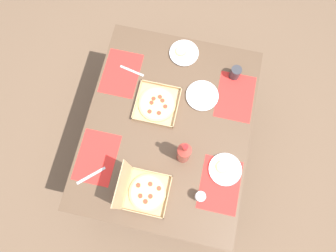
{
  "coord_description": "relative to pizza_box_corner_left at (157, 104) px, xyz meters",
  "views": [
    {
      "loc": [
        -0.55,
        -0.12,
        2.76
      ],
      "look_at": [
        0.0,
        0.0,
        0.75
      ],
      "focal_mm": 31.96,
      "sensor_mm": 36.0,
      "label": 1
    }
  ],
  "objects": [
    {
      "name": "placemat_far_left",
      "position": [
        -0.46,
        0.31,
        -0.01
      ],
      "size": [
        0.36,
        0.26,
        0.0
      ],
      "primitive_type": "cube",
      "color": "red",
      "rests_on": "dining_table"
    },
    {
      "name": "cup_clear_left",
      "position": [
        0.34,
        -0.5,
        0.04
      ],
      "size": [
        0.08,
        0.08,
        0.1
      ],
      "primitive_type": "cylinder",
      "color": "#333338",
      "rests_on": "dining_table"
    },
    {
      "name": "plate_middle",
      "position": [
        0.44,
        -0.1,
        -0.0
      ],
      "size": [
        0.22,
        0.22,
        0.03
      ],
      "color": "white",
      "rests_on": "dining_table"
    },
    {
      "name": "dining_table",
      "position": [
        -0.14,
        -0.11,
        -0.11
      ],
      "size": [
        1.42,
        1.15,
        0.75
      ],
      "color": "#3F3328",
      "rests_on": "ground_plane"
    },
    {
      "name": "ground_plane",
      "position": [
        -0.14,
        -0.11,
        -0.76
      ],
      "size": [
        6.0,
        6.0,
        0.0
      ],
      "primitive_type": "plane",
      "color": "brown"
    },
    {
      "name": "plate_far_left",
      "position": [
        -0.35,
        -0.55,
        -0.0
      ],
      "size": [
        0.22,
        0.22,
        0.03
      ],
      "color": "white",
      "rests_on": "dining_table"
    },
    {
      "name": "placemat_far_right",
      "position": [
        0.18,
        0.31,
        -0.01
      ],
      "size": [
        0.36,
        0.26,
        0.0
      ],
      "primitive_type": "cube",
      "color": "red",
      "rests_on": "dining_table"
    },
    {
      "name": "cup_dark",
      "position": [
        -0.57,
        -0.42,
        0.03
      ],
      "size": [
        0.07,
        0.07,
        0.09
      ],
      "primitive_type": "cylinder",
      "color": "silver",
      "rests_on": "dining_table"
    },
    {
      "name": "fork_by_far_left",
      "position": [
        0.22,
        0.24,
        -0.01
      ],
      "size": [
        0.05,
        0.19,
        0.0
      ],
      "primitive_type": "cube",
      "rotation": [
        0.0,
        0.0,
        4.51
      ],
      "color": "#B7B7BC",
      "rests_on": "dining_table"
    },
    {
      "name": "soda_bottle",
      "position": [
        -0.33,
        -0.26,
        0.12
      ],
      "size": [
        0.09,
        0.09,
        0.32
      ],
      "color": "#B2382D",
      "rests_on": "dining_table"
    },
    {
      "name": "plate_near_left",
      "position": [
        0.13,
        -0.3,
        -0.0
      ],
      "size": [
        0.23,
        0.23,
        0.02
      ],
      "color": "white",
      "rests_on": "dining_table"
    },
    {
      "name": "pizza_box_edge_far",
      "position": [
        -0.61,
        -0.05,
        0.04
      ],
      "size": [
        0.28,
        0.29,
        0.31
      ],
      "color": "tan",
      "rests_on": "dining_table"
    },
    {
      "name": "placemat_near_left",
      "position": [
        -0.46,
        -0.54,
        -0.01
      ],
      "size": [
        0.36,
        0.26,
        0.0
      ],
      "primitive_type": "cube",
      "color": "red",
      "rests_on": "dining_table"
    },
    {
      "name": "pizza_box_corner_left",
      "position": [
        0.0,
        0.0,
        0.0
      ],
      "size": [
        0.3,
        0.3,
        0.04
      ],
      "color": "tan",
      "rests_on": "dining_table"
    },
    {
      "name": "knife_by_far_right",
      "position": [
        -0.59,
        0.32,
        -0.01
      ],
      "size": [
        0.16,
        0.17,
        0.0
      ],
      "primitive_type": "cube",
      "rotation": [
        0.0,
        0.0,
        2.31
      ],
      "color": "#B7B7BC",
      "rests_on": "dining_table"
    },
    {
      "name": "placemat_near_right",
      "position": [
        0.18,
        -0.54,
        -0.01
      ],
      "size": [
        0.36,
        0.26,
        0.0
      ],
      "primitive_type": "cube",
      "color": "red",
      "rests_on": "dining_table"
    }
  ]
}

